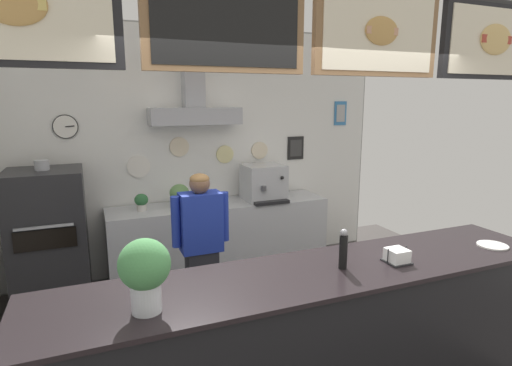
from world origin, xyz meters
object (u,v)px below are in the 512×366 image
object	(u,v)px
espresso_machine	(263,183)
condiment_plate	(493,245)
potted_thyme	(141,201)
pizza_oven	(50,239)
basil_vase	(145,272)
potted_oregano	(179,194)
pepper_grinder	(343,249)
shop_worker	(201,249)
napkin_holder	(397,256)

from	to	relation	value
espresso_machine	condiment_plate	xyz separation A→B (m)	(0.77, -2.63, -0.05)
potted_thyme	pizza_oven	bearing A→B (deg)	-172.29
espresso_machine	basil_vase	bearing A→B (deg)	-124.26
potted_oregano	pepper_grinder	size ratio (longest dim) A/B	1.03
pizza_oven	potted_oregano	xyz separation A→B (m)	(1.40, 0.11, 0.34)
pepper_grinder	condiment_plate	distance (m)	1.31
potted_oregano	condiment_plate	xyz separation A→B (m)	(1.85, -2.64, 0.01)
condiment_plate	basil_vase	xyz separation A→B (m)	(-2.57, -0.01, 0.22)
espresso_machine	potted_oregano	world-z (taller)	espresso_machine
basil_vase	shop_worker	bearing A→B (deg)	65.14
basil_vase	pizza_oven	bearing A→B (deg)	104.87
shop_worker	basil_vase	world-z (taller)	shop_worker
pizza_oven	basil_vase	xyz separation A→B (m)	(0.67, -2.54, 0.56)
condiment_plate	napkin_holder	distance (m)	0.90
condiment_plate	napkin_holder	size ratio (longest dim) A/B	1.34
pizza_oven	potted_oregano	size ratio (longest dim) A/B	5.65
pizza_oven	shop_worker	distance (m)	1.74
potted_oregano	basil_vase	xyz separation A→B (m)	(-0.73, -2.65, 0.22)
pizza_oven	espresso_machine	distance (m)	2.51
condiment_plate	basil_vase	size ratio (longest dim) A/B	0.55
shop_worker	espresso_machine	bearing A→B (deg)	-133.41
potted_thyme	basil_vase	bearing A→B (deg)	-96.16
espresso_machine	basil_vase	xyz separation A→B (m)	(-1.80, -2.64, 0.16)
pizza_oven	espresso_machine	xyz separation A→B (m)	(2.47, 0.10, 0.40)
pizza_oven	basil_vase	distance (m)	2.69
potted_thyme	basil_vase	distance (m)	2.70
espresso_machine	potted_thyme	size ratio (longest dim) A/B	2.71
condiment_plate	napkin_holder	bearing A→B (deg)	178.54
pepper_grinder	basil_vase	size ratio (longest dim) A/B	0.68
pizza_oven	condiment_plate	world-z (taller)	pizza_oven
shop_worker	pepper_grinder	xyz separation A→B (m)	(0.61, -1.35, 0.39)
shop_worker	potted_oregano	world-z (taller)	shop_worker
espresso_machine	basil_vase	size ratio (longest dim) A/B	1.35
pepper_grinder	basil_vase	world-z (taller)	basil_vase
potted_oregano	espresso_machine	bearing A→B (deg)	-0.68
basil_vase	condiment_plate	bearing A→B (deg)	0.25
potted_oregano	pepper_grinder	distance (m)	2.63
napkin_holder	pizza_oven	bearing A→B (deg)	133.17
pizza_oven	napkin_holder	size ratio (longest dim) A/B	9.61
potted_oregano	napkin_holder	bearing A→B (deg)	-70.04
espresso_machine	napkin_holder	bearing A→B (deg)	-92.67
espresso_machine	pepper_grinder	xyz separation A→B (m)	(-0.52, -2.55, 0.07)
potted_oregano	basil_vase	world-z (taller)	basil_vase
pizza_oven	potted_oregano	world-z (taller)	pizza_oven
potted_oregano	condiment_plate	bearing A→B (deg)	-55.05
basil_vase	napkin_holder	xyz separation A→B (m)	(1.68, 0.03, -0.18)
potted_oregano	condiment_plate	distance (m)	3.22
shop_worker	napkin_holder	bearing A→B (deg)	125.69
potted_thyme	pepper_grinder	world-z (taller)	pepper_grinder
espresso_machine	napkin_holder	xyz separation A→B (m)	(-0.12, -2.61, -0.02)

